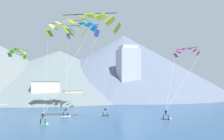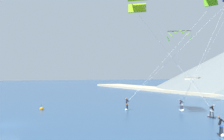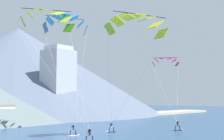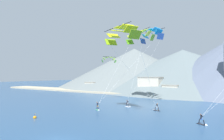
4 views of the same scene
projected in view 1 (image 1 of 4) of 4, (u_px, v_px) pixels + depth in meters
name	position (u px, v px, depth m)	size (l,w,h in m)	color
kitesurfer_near_lead	(67.00, 114.00, 39.56)	(1.76, 1.03, 1.69)	white
kitesurfer_near_trail	(104.00, 113.00, 40.72)	(1.78, 0.88, 1.61)	black
kitesurfer_mid_center	(167.00, 116.00, 36.52)	(1.69, 1.26, 1.71)	black
kitesurfer_far_left	(44.00, 121.00, 31.95)	(1.65, 1.34, 1.84)	#33B266
parafoil_kite_near_lead	(83.00, 29.00, 47.79)	(7.39, 8.71, 18.05)	#254796
parafoil_kite_near_trail	(92.00, 22.00, 32.86)	(8.80, 10.82, 15.12)	#86B216
parafoil_kite_mid_center	(186.00, 51.00, 47.31)	(11.76, 10.08, 12.52)	#A62031
parafoil_kite_far_left	(66.00, 27.00, 47.15)	(8.84, 16.15, 18.27)	#549B19
parafoil_kite_distant_high_outer	(18.00, 52.00, 43.83)	(3.57, 4.07, 1.79)	#4E9837
shoreline_strip	(70.00, 102.00, 65.04)	(180.00, 10.00, 0.70)	#BCAD8E
shore_building_harbour_front	(46.00, 92.00, 66.09)	(8.38, 7.06, 6.85)	beige
shore_building_quay_east	(72.00, 96.00, 67.88)	(5.55, 7.07, 4.09)	beige
highrise_tower	(128.00, 74.00, 76.96)	(7.00, 7.00, 19.32)	#A8ADB7
mountain_peak_west_ridge	(123.00, 65.00, 114.86)	(105.08, 105.08, 31.51)	slate
mountain_peak_east_shoulder	(59.00, 73.00, 107.82)	(106.19, 106.19, 22.28)	slate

